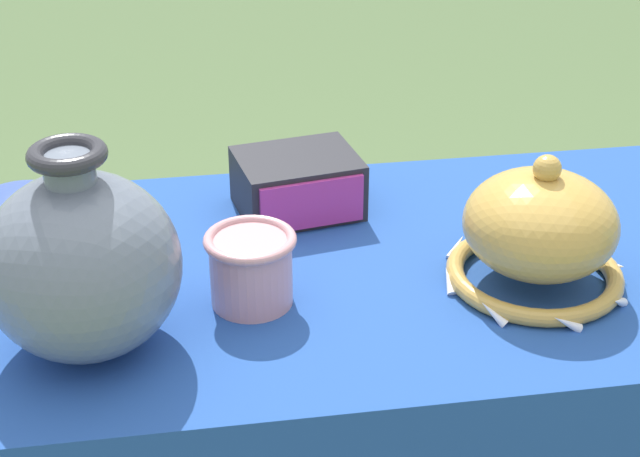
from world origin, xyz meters
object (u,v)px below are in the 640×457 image
object	(u,v)px
vase_dome_bell	(539,233)
cup_wide_rose	(251,266)
mosaic_tile_box	(298,184)
vase_tall_bulbous	(82,264)
bowl_shallow_cobalt	(22,212)

from	to	relation	value
vase_dome_bell	cup_wide_rose	distance (m)	0.35
vase_dome_bell	mosaic_tile_box	xyz separation A→B (m)	(-0.26, 0.23, -0.03)
vase_tall_bulbous	mosaic_tile_box	world-z (taller)	vase_tall_bulbous
vase_tall_bulbous	bowl_shallow_cobalt	xyz separation A→B (m)	(-0.10, 0.28, -0.08)
mosaic_tile_box	bowl_shallow_cobalt	xyz separation A→B (m)	(-0.38, -0.00, -0.01)
vase_tall_bulbous	cup_wide_rose	bearing A→B (deg)	18.28
bowl_shallow_cobalt	vase_tall_bulbous	bearing A→B (deg)	-69.72
vase_tall_bulbous	bowl_shallow_cobalt	distance (m)	0.31
mosaic_tile_box	bowl_shallow_cobalt	world-z (taller)	mosaic_tile_box
vase_dome_bell	mosaic_tile_box	bearing A→B (deg)	138.69
cup_wide_rose	bowl_shallow_cobalt	xyz separation A→B (m)	(-0.29, 0.22, -0.02)
vase_tall_bulbous	vase_dome_bell	xyz separation A→B (m)	(0.54, 0.05, -0.04)
bowl_shallow_cobalt	cup_wide_rose	bearing A→B (deg)	-37.23
vase_tall_bulbous	mosaic_tile_box	bearing A→B (deg)	46.32
vase_tall_bulbous	cup_wide_rose	xyz separation A→B (m)	(0.19, 0.06, -0.06)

